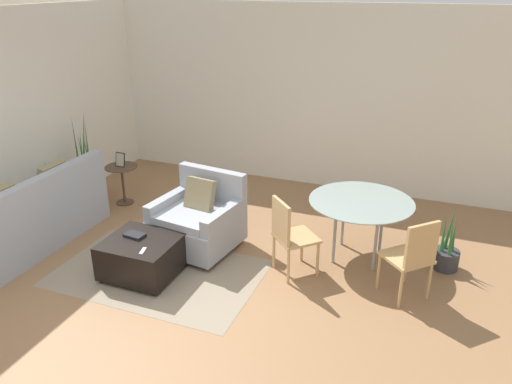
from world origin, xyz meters
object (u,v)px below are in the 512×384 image
Objects in this scene: potted_plant at (88,184)px; dining_chair_near_left at (289,232)px; tv_remote_primary at (143,251)px; dining_chair_near_right at (413,254)px; armchair at (198,220)px; picture_frame at (120,160)px; potted_plant_small at (446,255)px; book_stack at (135,235)px; side_table at (122,177)px; couch at (27,222)px; dining_table at (361,206)px; ottoman at (142,256)px.

dining_chair_near_left is (3.41, -0.89, 0.27)m from potted_plant.
dining_chair_near_left is (1.34, 0.80, 0.08)m from tv_remote_primary.
tv_remote_primary is 0.16× the size of dining_chair_near_right.
armchair is 1.82m from picture_frame.
potted_plant_small is at bearing 27.74° from tv_remote_primary.
book_stack is 1.94m from side_table.
couch is at bearing -164.96° from potted_plant_small.
tv_remote_primary is 0.12× the size of dining_table.
book_stack is at bearing -169.24° from dining_chair_near_right.
couch reaches higher than picture_frame.
side_table is 3.50m from dining_table.
tv_remote_primary is (1.84, -0.27, 0.12)m from couch.
tv_remote_primary is at bearing -143.91° from dining_table.
potted_plant_small is at bearing 6.66° from dining_table.
potted_plant reaches higher than picture_frame.
book_stack is 0.18× the size of potted_plant.
book_stack is (1.58, -0.02, 0.13)m from couch.
armchair is 0.85m from book_stack.
dining_table is (3.83, 1.18, 0.34)m from couch.
side_table is (-1.62, 0.76, 0.05)m from armchair.
dining_chair_near_right reaches higher than picture_frame.
potted_plant is 2.35× the size of side_table.
dining_table is at bearing 13.74° from armchair.
dining_table is at bearing 17.11° from couch.
armchair is 1.34× the size of ottoman.
armchair is 0.85m from ottoman.
picture_frame reaches higher than dining_table.
side_table is at bearing 161.42° from dining_chair_near_left.
armchair is 1.80× the size of side_table.
dining_chair_near_right is at bearing -4.39° from armchair.
dining_chair_near_left reaches higher than dining_table.
potted_plant_small is at bearing 15.04° from couch.
dining_chair_near_left is (1.61, 0.55, 0.07)m from book_stack.
potted_plant reaches higher than side_table.
dining_chair_near_left is at bearing 30.87° from tv_remote_primary.
dining_table is 1.10m from potted_plant_small.
couch is at bearing -159.83° from armchair.
armchair is 1.94m from dining_table.
potted_plant_small is (1.63, 0.76, -0.35)m from dining_chair_near_left.
picture_frame is 0.23× the size of dining_chair_near_right.
armchair is 7.12× the size of tv_remote_primary.
armchair reaches higher than dining_chair_near_left.
picture_frame is (-0.00, -0.00, 0.27)m from side_table.
dining_chair_near_left is at bearing 18.93° from book_stack.
potted_plant is 6.65× the size of picture_frame.
ottoman is 2.87m from dining_chair_near_right.
armchair is 2.31m from potted_plant.
book_stack is at bearing 137.12° from tv_remote_primary.
ottoman is (-0.28, -0.79, -0.12)m from armchair.
side_table is at bearing 90.00° from picture_frame.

